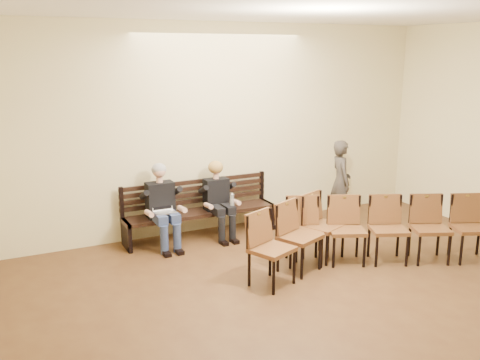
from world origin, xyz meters
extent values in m
cube|color=beige|center=(0.00, 5.00, 1.75)|extent=(8.00, 0.02, 3.50)
cube|color=black|center=(-0.53, 4.65, 0.23)|extent=(2.60, 0.90, 0.45)
cube|color=silver|center=(-1.23, 4.39, 0.57)|extent=(0.38, 0.33, 0.24)
cylinder|color=silver|center=(-0.11, 4.32, 0.56)|extent=(0.07, 0.07, 0.21)
cube|color=black|center=(1.72, 4.75, 0.12)|extent=(0.40, 0.34, 0.25)
imported|color=#37322D|center=(2.02, 4.27, 0.86)|extent=(0.58, 0.72, 1.73)
cube|color=brown|center=(0.17, 2.71, 0.49)|extent=(1.84, 1.18, 0.99)
cube|color=brown|center=(1.52, 2.42, 0.49)|extent=(2.95, 1.68, 0.97)
camera|label=1|loc=(-3.71, -3.24, 3.02)|focal=40.00mm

